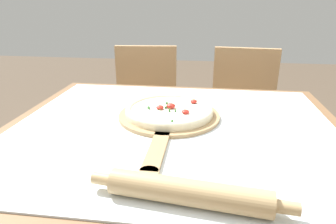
# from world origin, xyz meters

# --- Properties ---
(dining_table) EXTENTS (1.11, 0.97, 0.78)m
(dining_table) POSITION_xyz_m (0.00, 0.00, 0.66)
(dining_table) COLOR brown
(dining_table) RESTS_ON ground_plane
(towel_cloth) EXTENTS (1.03, 0.89, 0.00)m
(towel_cloth) POSITION_xyz_m (0.00, 0.00, 0.78)
(towel_cloth) COLOR silver
(towel_cloth) RESTS_ON dining_table
(pizza_peel) EXTENTS (0.35, 0.57, 0.01)m
(pizza_peel) POSITION_xyz_m (-0.02, 0.06, 0.79)
(pizza_peel) COLOR tan
(pizza_peel) RESTS_ON towel_cloth
(pizza) EXTENTS (0.30, 0.30, 0.04)m
(pizza) POSITION_xyz_m (-0.02, 0.09, 0.81)
(pizza) COLOR beige
(pizza) RESTS_ON pizza_peel
(rolling_pin) EXTENTS (0.42, 0.09, 0.05)m
(rolling_pin) POSITION_xyz_m (0.07, -0.37, 0.81)
(rolling_pin) COLOR tan
(rolling_pin) RESTS_ON towel_cloth
(chair_left) EXTENTS (0.44, 0.44, 0.89)m
(chair_left) POSITION_xyz_m (-0.27, 0.86, 0.52)
(chair_left) COLOR tan
(chair_left) RESTS_ON ground_plane
(chair_right) EXTENTS (0.43, 0.43, 0.89)m
(chair_right) POSITION_xyz_m (0.32, 0.86, 0.52)
(chair_right) COLOR tan
(chair_right) RESTS_ON ground_plane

